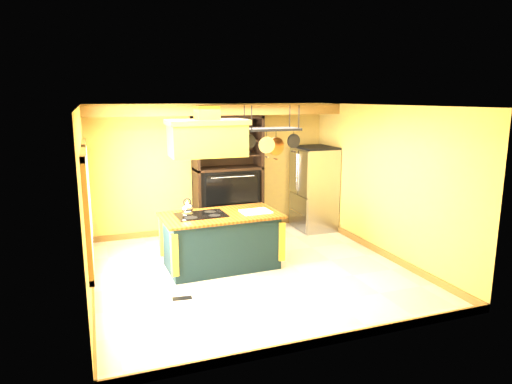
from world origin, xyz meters
TOP-DOWN VIEW (x-y plane):
  - floor at (0.00, 0.00)m, footprint 5.00×5.00m
  - ceiling at (0.00, 0.00)m, footprint 5.00×5.00m
  - wall_back at (0.00, 2.50)m, footprint 5.00×0.02m
  - wall_front at (0.00, -2.50)m, footprint 5.00×0.02m
  - wall_left at (-2.50, 0.00)m, footprint 0.02×5.00m
  - wall_right at (2.50, 0.00)m, footprint 0.02×5.00m
  - ceiling_beam at (0.00, 1.70)m, footprint 5.00×0.15m
  - window_near at (-2.47, -0.80)m, footprint 0.06×1.06m
  - window_far at (-2.47, 0.60)m, footprint 0.06×1.06m
  - kitchen_island at (-0.42, 0.37)m, footprint 1.98×1.15m
  - range_hood at (-0.61, 0.37)m, footprint 1.26×0.71m
  - pot_rack at (0.49, 0.37)m, footprint 0.98×0.46m
  - refrigerator at (2.10, 1.90)m, footprint 0.76×0.90m
  - hutch at (0.25, 2.23)m, footprint 1.40×0.63m
  - floor_register at (-1.29, -0.67)m, footprint 0.29×0.15m

SIDE VIEW (x-z plane):
  - floor at x=0.00m, z-range 0.00..0.00m
  - floor_register at x=-1.29m, z-range 0.00..0.01m
  - kitchen_island at x=-0.42m, z-range -0.09..1.02m
  - refrigerator at x=2.10m, z-range -0.02..1.74m
  - hutch at x=0.25m, z-range -0.29..2.17m
  - wall_back at x=0.00m, z-range 0.00..2.70m
  - wall_front at x=0.00m, z-range 0.00..2.70m
  - wall_left at x=-2.50m, z-range 0.00..2.70m
  - wall_right at x=2.50m, z-range 0.00..2.70m
  - window_near at x=-2.47m, z-range 0.62..2.18m
  - window_far at x=-2.47m, z-range 0.62..2.18m
  - pot_rack at x=0.49m, z-range 1.79..2.64m
  - range_hood at x=-0.61m, z-range 1.82..2.62m
  - ceiling_beam at x=0.00m, z-range 2.49..2.69m
  - ceiling at x=0.00m, z-range 2.70..2.70m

